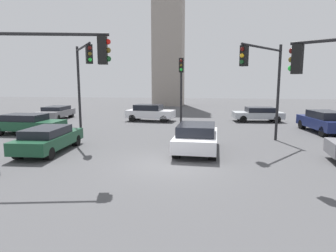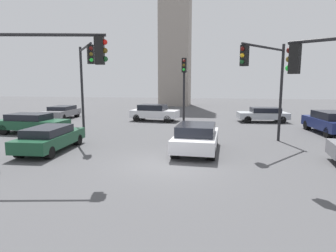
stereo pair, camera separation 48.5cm
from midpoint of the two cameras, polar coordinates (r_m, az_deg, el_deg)
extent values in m
plane|color=#4C4C4F|center=(12.27, -0.91, -7.82)|extent=(108.33, 108.33, 0.00)
cylinder|color=black|center=(18.28, 20.51, 6.13)|extent=(0.16, 0.16, 5.70)
cylinder|color=black|center=(16.42, 17.72, 14.74)|extent=(2.70, 3.56, 0.12)
cube|color=black|center=(14.69, 14.08, 13.50)|extent=(0.45, 0.45, 1.00)
sphere|color=#4C0F0C|center=(14.55, 13.71, 14.75)|extent=(0.20, 0.20, 0.20)
sphere|color=yellow|center=(14.52, 13.66, 13.57)|extent=(0.20, 0.20, 0.20)
sphere|color=#14471E|center=(14.50, 13.62, 12.39)|extent=(0.20, 0.20, 0.20)
cylinder|color=black|center=(19.70, -18.08, 6.51)|extent=(0.16, 0.16, 5.78)
cylinder|color=black|center=(17.86, -17.50, 14.86)|extent=(2.34, 3.31, 0.12)
cube|color=black|center=(16.12, -16.40, 13.66)|extent=(0.45, 0.45, 1.00)
sphere|color=#4C0F0C|center=(15.96, -16.31, 14.80)|extent=(0.20, 0.20, 0.20)
sphere|color=#594714|center=(15.92, -16.27, 13.73)|extent=(0.20, 0.20, 0.20)
sphere|color=green|center=(15.90, -16.22, 12.66)|extent=(0.20, 0.20, 0.20)
cylinder|color=black|center=(11.50, -24.19, 16.48)|extent=(4.28, 0.94, 0.12)
cube|color=black|center=(10.91, -14.28, 14.51)|extent=(0.37, 0.37, 1.00)
sphere|color=red|center=(10.91, -13.27, 16.13)|extent=(0.20, 0.20, 0.20)
sphere|color=#594714|center=(10.87, -13.21, 14.56)|extent=(0.20, 0.20, 0.20)
sphere|color=#14471E|center=(10.85, -13.16, 12.99)|extent=(0.20, 0.20, 0.20)
cylinder|color=black|center=(20.52, 1.97, 6.20)|extent=(0.16, 0.16, 5.21)
cube|color=black|center=(20.54, 2.00, 12.08)|extent=(0.32, 0.32, 1.00)
sphere|color=#4C0F0C|center=(20.36, 1.94, 12.96)|extent=(0.20, 0.20, 0.20)
sphere|color=#594714|center=(20.34, 1.94, 12.11)|extent=(0.20, 0.20, 0.20)
sphere|color=green|center=(20.32, 1.94, 11.27)|extent=(0.20, 0.20, 0.20)
cylinder|color=black|center=(10.69, 29.52, 14.83)|extent=(2.41, 1.56, 0.12)
cube|color=black|center=(10.91, 23.34, 12.18)|extent=(0.44, 0.44, 1.00)
sphere|color=#4C0F0C|center=(11.00, 22.41, 13.77)|extent=(0.20, 0.20, 0.20)
sphere|color=#594714|center=(10.97, 22.32, 12.22)|extent=(0.20, 0.20, 0.20)
sphere|color=green|center=(10.96, 22.23, 10.66)|extent=(0.20, 0.20, 0.20)
cube|color=navy|center=(22.62, 28.27, 0.55)|extent=(2.42, 4.96, 0.70)
cube|color=black|center=(22.35, 28.64, 1.94)|extent=(1.97, 2.84, 0.54)
cylinder|color=black|center=(23.81, 24.79, 0.29)|extent=(0.42, 0.73, 0.70)
cylinder|color=black|center=(24.46, 28.21, 0.26)|extent=(0.42, 0.73, 0.70)
cylinder|color=black|center=(20.88, 28.20, -1.01)|extent=(0.42, 0.73, 0.70)
cube|color=#19472D|center=(21.65, -26.84, 0.20)|extent=(4.77, 2.04, 0.61)
cube|color=black|center=(21.73, -27.43, 1.51)|extent=(2.68, 1.76, 0.47)
cylinder|color=black|center=(21.45, -22.06, -0.39)|extent=(0.70, 0.36, 0.69)
cylinder|color=black|center=(20.13, -24.40, -1.09)|extent=(0.70, 0.36, 0.69)
cylinder|color=black|center=(23.28, -28.84, -0.17)|extent=(0.70, 0.36, 0.69)
cube|color=silver|center=(14.56, 4.82, -2.69)|extent=(2.17, 4.52, 0.62)
cube|color=black|center=(14.24, 4.77, -0.72)|extent=(1.86, 2.55, 0.54)
cylinder|color=black|center=(16.18, 2.36, -2.64)|extent=(0.38, 0.64, 0.63)
cylinder|color=black|center=(16.05, 8.25, -2.82)|extent=(0.38, 0.64, 0.63)
cylinder|color=black|center=(13.26, 0.62, -5.16)|extent=(0.38, 0.64, 0.63)
cylinder|color=black|center=(13.10, 7.84, -5.42)|extent=(0.38, 0.64, 0.63)
cube|color=silver|center=(26.18, -4.03, 2.46)|extent=(4.45, 2.36, 0.68)
cube|color=black|center=(26.19, -4.49, 3.71)|extent=(2.55, 1.94, 0.54)
cylinder|color=black|center=(26.59, -0.51, 1.84)|extent=(0.69, 0.41, 0.66)
cylinder|color=black|center=(25.05, -1.41, 1.41)|extent=(0.69, 0.41, 0.66)
cylinder|color=black|center=(27.44, -6.42, 1.99)|extent=(0.69, 0.41, 0.66)
cylinder|color=black|center=(25.96, -7.63, 1.59)|extent=(0.69, 0.41, 0.66)
cube|color=slate|center=(29.50, -22.05, 2.40)|extent=(2.42, 4.79, 0.57)
cube|color=black|center=(29.66, -21.91, 3.31)|extent=(2.02, 2.73, 0.40)
cylinder|color=black|center=(27.74, -21.84, 1.47)|extent=(0.42, 0.65, 0.63)
cylinder|color=black|center=(28.52, -24.92, 1.46)|extent=(0.42, 0.65, 0.63)
cylinder|color=black|center=(30.60, -19.31, 2.22)|extent=(0.42, 0.65, 0.63)
cylinder|color=black|center=(31.31, -22.18, 2.20)|extent=(0.42, 0.65, 0.63)
cube|color=#ADB2B7|center=(26.92, 17.02, 2.11)|extent=(4.49, 2.38, 0.55)
cube|color=black|center=(26.93, 17.51, 3.10)|extent=(2.58, 1.96, 0.47)
cylinder|color=black|center=(25.84, 14.28, 1.35)|extent=(0.67, 0.41, 0.63)
cylinder|color=black|center=(27.41, 13.60, 1.78)|extent=(0.67, 0.41, 0.63)
cylinder|color=black|center=(26.59, 20.49, 1.27)|extent=(0.67, 0.41, 0.63)
cylinder|color=black|center=(28.12, 19.49, 1.69)|extent=(0.67, 0.41, 0.63)
cube|color=#19472D|center=(15.74, -23.52, -2.64)|extent=(2.04, 4.57, 0.59)
cube|color=black|center=(15.47, -24.01, -1.07)|extent=(1.72, 2.59, 0.44)
cylinder|color=black|center=(17.46, -23.23, -2.56)|extent=(0.36, 0.61, 0.59)
cylinder|color=black|center=(16.82, -18.80, -2.72)|extent=(0.36, 0.61, 0.59)
cylinder|color=black|center=(14.91, -28.72, -4.76)|extent=(0.36, 0.61, 0.59)
cylinder|color=black|center=(14.15, -23.73, -5.09)|extent=(0.36, 0.61, 0.59)
cube|color=gray|center=(46.05, -0.18, 22.26)|extent=(4.52, 4.52, 28.65)
camera|label=1|loc=(0.24, -90.94, -0.14)|focal=30.39mm
camera|label=2|loc=(0.24, 89.06, 0.14)|focal=30.39mm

